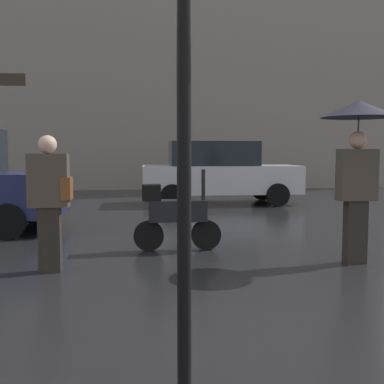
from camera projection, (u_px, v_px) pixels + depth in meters
ground_plane at (234, 380)px, 3.08m from camera, size 60.00×60.00×0.00m
pedestrian_with_umbrella at (358, 140)px, 6.20m from camera, size 1.00×1.00×2.18m
pedestrian_with_bag at (50, 195)px, 5.80m from camera, size 0.52×0.24×1.70m
parked_scooter at (175, 214)px, 7.10m from camera, size 1.34×0.32×1.23m
parked_car_left at (218, 172)px, 13.49m from camera, size 4.48×1.90×1.80m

